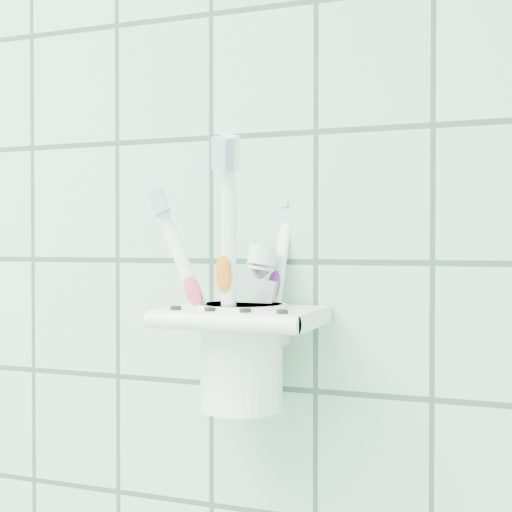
{
  "coord_description": "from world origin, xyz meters",
  "views": [
    {
      "loc": [
        0.85,
        0.62,
        1.38
      ],
      "look_at": [
        0.66,
        1.1,
        1.37
      ],
      "focal_mm": 50.0,
      "sensor_mm": 36.0,
      "label": 1
    }
  ],
  "objects_px": {
    "cup": "(242,351)",
    "toothbrush_orange": "(228,265)",
    "holder_bracket": "(244,318)",
    "toothbrush_blue": "(261,285)",
    "toothpaste_tube": "(241,308)",
    "toothbrush_pink": "(236,285)"
  },
  "relations": [
    {
      "from": "cup",
      "to": "toothbrush_orange",
      "type": "bearing_deg",
      "value": -169.23
    },
    {
      "from": "holder_bracket",
      "to": "toothbrush_blue",
      "type": "distance_m",
      "value": 0.03
    },
    {
      "from": "toothpaste_tube",
      "to": "holder_bracket",
      "type": "bearing_deg",
      "value": -60.22
    },
    {
      "from": "toothbrush_blue",
      "to": "toothbrush_orange",
      "type": "bearing_deg",
      "value": -158.17
    },
    {
      "from": "holder_bracket",
      "to": "toothbrush_pink",
      "type": "xyz_separation_m",
      "value": [
        -0.0,
        -0.01,
        0.03
      ]
    },
    {
      "from": "holder_bracket",
      "to": "toothbrush_blue",
      "type": "xyz_separation_m",
      "value": [
        0.01,
        0.0,
        0.03
      ]
    },
    {
      "from": "toothbrush_pink",
      "to": "toothbrush_blue",
      "type": "bearing_deg",
      "value": 25.97
    },
    {
      "from": "toothbrush_pink",
      "to": "toothpaste_tube",
      "type": "xyz_separation_m",
      "value": [
        -0.01,
        0.03,
        -0.02
      ]
    },
    {
      "from": "cup",
      "to": "toothpaste_tube",
      "type": "bearing_deg",
      "value": 113.44
    },
    {
      "from": "cup",
      "to": "toothbrush_blue",
      "type": "distance_m",
      "value": 0.06
    },
    {
      "from": "toothbrush_pink",
      "to": "toothbrush_blue",
      "type": "height_order",
      "value": "toothbrush_pink"
    },
    {
      "from": "cup",
      "to": "toothbrush_pink",
      "type": "distance_m",
      "value": 0.06
    },
    {
      "from": "toothbrush_pink",
      "to": "toothbrush_orange",
      "type": "height_order",
      "value": "toothbrush_orange"
    },
    {
      "from": "cup",
      "to": "toothbrush_pink",
      "type": "bearing_deg",
      "value": -83.68
    },
    {
      "from": "toothbrush_blue",
      "to": "toothpaste_tube",
      "type": "distance_m",
      "value": 0.03
    },
    {
      "from": "toothbrush_orange",
      "to": "toothpaste_tube",
      "type": "xyz_separation_m",
      "value": [
        0.01,
        0.01,
        -0.04
      ]
    },
    {
      "from": "toothbrush_pink",
      "to": "toothpaste_tube",
      "type": "relative_size",
      "value": 1.4
    },
    {
      "from": "toothbrush_pink",
      "to": "toothbrush_orange",
      "type": "relative_size",
      "value": 0.85
    },
    {
      "from": "cup",
      "to": "toothbrush_blue",
      "type": "relative_size",
      "value": 0.47
    },
    {
      "from": "toothbrush_pink",
      "to": "toothbrush_orange",
      "type": "bearing_deg",
      "value": 112.38
    },
    {
      "from": "holder_bracket",
      "to": "toothbrush_blue",
      "type": "height_order",
      "value": "toothbrush_blue"
    },
    {
      "from": "toothpaste_tube",
      "to": "cup",
      "type": "bearing_deg",
      "value": -65.83
    }
  ]
}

